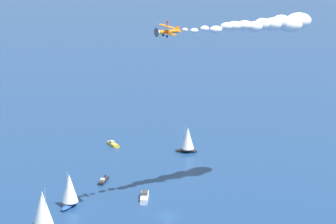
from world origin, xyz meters
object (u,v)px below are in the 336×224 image
Objects in this scene: motorboat_outer_ring_d at (104,180)px; sailboat_trailing at (70,190)px; motorboat_far_port at (114,144)px; motorboat_outer_ring_c at (144,198)px; sailboat_outer_ring_b at (188,139)px; sailboat_mid_cluster at (43,210)px; biplane_lead at (167,31)px; wingwalker_lead at (167,22)px.

sailboat_trailing is at bearing 127.90° from motorboat_outer_ring_d.
motorboat_far_port is 52.35m from motorboat_outer_ring_c.
sailboat_outer_ring_b is at bearing -48.26° from motorboat_outer_ring_c.
sailboat_mid_cluster is 35.87m from motorboat_outer_ring_d.
biplane_lead is at bearing -134.54° from sailboat_trailing.
motorboat_outer_ring_c is at bearing -83.15° from sailboat_mid_cluster.
motorboat_far_port is 0.98× the size of biplane_lead.
sailboat_mid_cluster is at bearing 73.46° from wingwalker_lead.
motorboat_far_port is 83.00m from wingwalker_lead.
sailboat_outer_ring_b is (34.05, -65.20, -0.68)m from sailboat_mid_cluster.
sailboat_mid_cluster is at bearing 117.57° from sailboat_outer_ring_b.
motorboat_outer_ring_d is (-31.24, 18.22, -0.06)m from motorboat_far_port.
sailboat_trailing is at bearing 113.52° from sailboat_outer_ring_b.
biplane_lead is (-9.18, -31.31, 44.57)m from sailboat_mid_cluster.
motorboat_far_port is at bearing 44.62° from sailboat_outer_ring_b.
sailboat_mid_cluster reaches higher than motorboat_outer_ring_c.
biplane_lead reaches higher than sailboat_mid_cluster.
motorboat_outer_ring_c is (-30.29, 33.95, -4.11)m from sailboat_outer_ring_b.
wingwalker_lead is (-0.12, 0.01, 2.15)m from biplane_lead.
sailboat_trailing reaches higher than sailboat_outer_ring_b.
sailboat_outer_ring_b is (23.48, -53.95, -0.14)m from sailboat_trailing.
motorboat_outer_ring_d is at bearing 149.76° from motorboat_far_port.
wingwalker_lead is at bearing 141.96° from sailboat_outer_ring_b.
sailboat_outer_ring_b is 6.82× the size of wingwalker_lead.
sailboat_mid_cluster reaches higher than sailboat_outer_ring_b.
motorboat_outer_ring_d is 0.79× the size of biplane_lead.
sailboat_trailing is 7.01× the size of wingwalker_lead.
motorboat_outer_ring_d is 59.17m from biplane_lead.
motorboat_outer_ring_c is 51.03m from biplane_lead.
sailboat_trailing is 58.84m from sailboat_outer_ring_b.
sailboat_trailing is 55.05m from wingwalker_lead.
sailboat_outer_ring_b is at bearing -135.38° from motorboat_far_port.
sailboat_outer_ring_b is 1.43× the size of biplane_lead.
sailboat_mid_cluster is 1.14× the size of sailboat_outer_ring_b.
sailboat_mid_cluster is at bearing 130.20° from motorboat_outer_ring_d.
biplane_lead is (-32.10, -4.18, 49.53)m from motorboat_outer_ring_d.
motorboat_outer_ring_c is at bearing 0.24° from biplane_lead.
biplane_lead is at bearing -5.80° from wingwalker_lead.
wingwalker_lead is (-43.34, 33.91, 47.40)m from sailboat_outer_ring_b.
motorboat_far_port is 0.86× the size of motorboat_outer_ring_c.
sailboat_mid_cluster is at bearing 73.66° from biplane_lead.
sailboat_outer_ring_b is 39.89m from motorboat_outer_ring_d.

